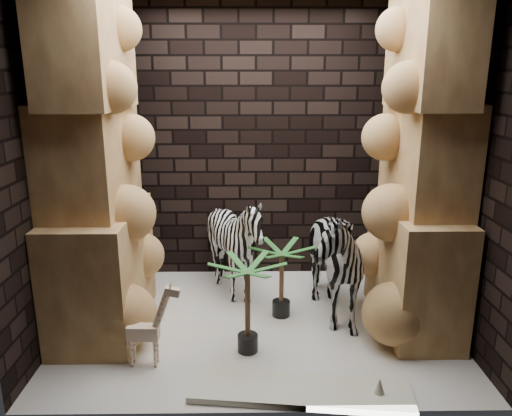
{
  "coord_description": "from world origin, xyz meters",
  "views": [
    {
      "loc": [
        -0.08,
        -4.17,
        2.27
      ],
      "look_at": [
        -0.01,
        0.15,
        1.08
      ],
      "focal_mm": 34.88,
      "sensor_mm": 36.0,
      "label": 1
    }
  ],
  "objects_px": {
    "zebra_left": "(236,250)",
    "surfboard": "(300,391)",
    "palm_front": "(282,280)",
    "giraffe_toy": "(143,323)",
    "palm_back": "(248,307)",
    "zebra_right": "(324,248)"
  },
  "relations": [
    {
      "from": "zebra_left",
      "to": "palm_back",
      "type": "height_order",
      "value": "zebra_left"
    },
    {
      "from": "palm_front",
      "to": "surfboard",
      "type": "xyz_separation_m",
      "value": [
        0.06,
        -1.21,
        -0.34
      ]
    },
    {
      "from": "surfboard",
      "to": "zebra_left",
      "type": "bearing_deg",
      "value": 113.77
    },
    {
      "from": "zebra_left",
      "to": "giraffe_toy",
      "type": "bearing_deg",
      "value": -100.04
    },
    {
      "from": "giraffe_toy",
      "to": "zebra_right",
      "type": "bearing_deg",
      "value": 30.51
    },
    {
      "from": "surfboard",
      "to": "zebra_right",
      "type": "bearing_deg",
      "value": 81.6
    },
    {
      "from": "giraffe_toy",
      "to": "zebra_left",
      "type": "bearing_deg",
      "value": 62.81
    },
    {
      "from": "giraffe_toy",
      "to": "palm_front",
      "type": "xyz_separation_m",
      "value": [
        1.14,
        0.81,
        0.0
      ]
    },
    {
      "from": "zebra_left",
      "to": "surfboard",
      "type": "xyz_separation_m",
      "value": [
        0.51,
        -1.64,
        -0.49
      ]
    },
    {
      "from": "palm_front",
      "to": "surfboard",
      "type": "distance_m",
      "value": 1.26
    },
    {
      "from": "zebra_left",
      "to": "palm_back",
      "type": "xyz_separation_m",
      "value": [
        0.12,
        -1.05,
        -0.11
      ]
    },
    {
      "from": "zebra_left",
      "to": "giraffe_toy",
      "type": "distance_m",
      "value": 1.43
    },
    {
      "from": "giraffe_toy",
      "to": "palm_front",
      "type": "bearing_deg",
      "value": 37.68
    },
    {
      "from": "zebra_right",
      "to": "palm_back",
      "type": "xyz_separation_m",
      "value": [
        -0.71,
        -0.64,
        -0.28
      ]
    },
    {
      "from": "giraffe_toy",
      "to": "palm_front",
      "type": "height_order",
      "value": "same"
    },
    {
      "from": "zebra_right",
      "to": "palm_front",
      "type": "relative_size",
      "value": 1.88
    },
    {
      "from": "zebra_left",
      "to": "palm_front",
      "type": "xyz_separation_m",
      "value": [
        0.44,
        -0.43,
        -0.15
      ]
    },
    {
      "from": "zebra_right",
      "to": "zebra_left",
      "type": "distance_m",
      "value": 0.95
    },
    {
      "from": "palm_back",
      "to": "surfboard",
      "type": "height_order",
      "value": "palm_back"
    },
    {
      "from": "zebra_right",
      "to": "palm_back",
      "type": "relative_size",
      "value": 1.68
    },
    {
      "from": "zebra_left",
      "to": "surfboard",
      "type": "relative_size",
      "value": 0.71
    },
    {
      "from": "zebra_right",
      "to": "palm_back",
      "type": "distance_m",
      "value": 0.99
    }
  ]
}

